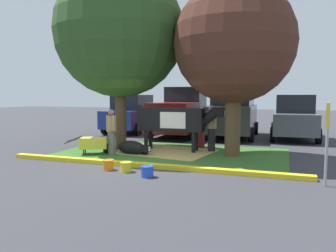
% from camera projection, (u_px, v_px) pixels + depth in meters
% --- Properties ---
extents(ground_plane, '(80.00, 80.00, 0.00)m').
position_uv_depth(ground_plane, '(138.00, 163.00, 9.82)').
color(ground_plane, '#38383D').
extents(grass_island, '(7.63, 4.47, 0.02)m').
position_uv_depth(grass_island, '(172.00, 153.00, 11.53)').
color(grass_island, '#386B28').
rests_on(grass_island, ground).
extents(curb_yellow, '(8.83, 0.24, 0.12)m').
position_uv_depth(curb_yellow, '(144.00, 165.00, 9.29)').
color(curb_yellow, yellow).
rests_on(curb_yellow, ground).
extents(hay_bedding, '(3.54, 2.88, 0.04)m').
position_uv_depth(hay_bedding, '(165.00, 151.00, 11.77)').
color(hay_bedding, tan).
rests_on(hay_bedding, ground).
extents(shade_tree_left, '(4.64, 4.64, 6.57)m').
position_uv_depth(shade_tree_left, '(120.00, 32.00, 11.94)').
color(shade_tree_left, '#4C3823').
rests_on(shade_tree_left, ground).
extents(shade_tree_right, '(3.92, 3.92, 5.66)m').
position_uv_depth(shade_tree_right, '(234.00, 43.00, 10.72)').
color(shade_tree_right, brown).
rests_on(shade_tree_right, ground).
extents(cow_holstein, '(3.14, 0.84, 1.59)m').
position_uv_depth(cow_holstein, '(174.00, 120.00, 11.77)').
color(cow_holstein, black).
rests_on(cow_holstein, ground).
extents(calf_lying, '(1.33, 0.71, 0.48)m').
position_uv_depth(calf_lying, '(132.00, 148.00, 11.23)').
color(calf_lying, black).
rests_on(calf_lying, ground).
extents(person_handler, '(0.46, 0.34, 1.56)m').
position_uv_depth(person_handler, '(201.00, 126.00, 12.70)').
color(person_handler, maroon).
rests_on(person_handler, ground).
extents(person_visitor_near, '(0.42, 0.39, 1.53)m').
position_uv_depth(person_visitor_near, '(111.00, 130.00, 11.28)').
color(person_visitor_near, slate).
rests_on(person_visitor_near, ground).
extents(person_visitor_far, '(0.38, 0.42, 1.65)m').
position_uv_depth(person_visitor_far, '(212.00, 127.00, 11.67)').
color(person_visitor_far, black).
rests_on(person_visitor_far, ground).
extents(wheelbarrow, '(1.56, 1.09, 0.63)m').
position_uv_depth(wheelbarrow, '(94.00, 143.00, 11.27)').
color(wheelbarrow, gold).
rests_on(wheelbarrow, ground).
extents(parking_sign, '(0.12, 0.44, 1.84)m').
position_uv_depth(parking_sign, '(327.00, 128.00, 7.25)').
color(parking_sign, '#99999E').
rests_on(parking_sign, ground).
extents(bucket_orange, '(0.31, 0.31, 0.28)m').
position_uv_depth(bucket_orange, '(108.00, 165.00, 8.96)').
color(bucket_orange, orange).
rests_on(bucket_orange, ground).
extents(bucket_yellow, '(0.31, 0.31, 0.26)m').
position_uv_depth(bucket_yellow, '(126.00, 167.00, 8.74)').
color(bucket_yellow, yellow).
rests_on(bucket_yellow, ground).
extents(bucket_blue, '(0.33, 0.33, 0.28)m').
position_uv_depth(bucket_blue, '(147.00, 171.00, 8.19)').
color(bucket_blue, blue).
rests_on(bucket_blue, ground).
extents(sedan_blue, '(2.12, 4.45, 2.02)m').
position_uv_depth(sedan_blue, '(133.00, 114.00, 18.14)').
color(sedan_blue, navy).
rests_on(sedan_blue, ground).
extents(pickup_truck_maroon, '(2.34, 5.46, 2.42)m').
position_uv_depth(pickup_truck_maroon, '(181.00, 113.00, 16.83)').
color(pickup_truck_maroon, maroon).
rests_on(pickup_truck_maroon, ground).
extents(suv_dark_grey, '(2.23, 4.65, 2.52)m').
position_uv_depth(suv_dark_grey, '(234.00, 111.00, 15.88)').
color(suv_dark_grey, '#3D3D42').
rests_on(suv_dark_grey, ground).
extents(sedan_red, '(2.12, 4.45, 2.02)m').
position_uv_depth(sedan_red, '(294.00, 117.00, 15.34)').
color(sedan_red, '#4C5156').
rests_on(sedan_red, ground).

